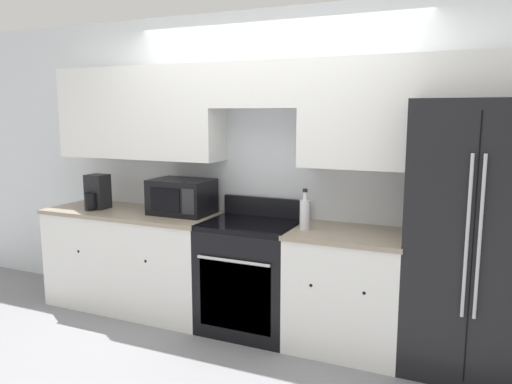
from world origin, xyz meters
TOP-DOWN VIEW (x-y plane):
  - ground_plane at (0.00, 0.00)m, footprint 12.00×12.00m
  - wall_back at (0.00, 0.58)m, footprint 8.00×0.39m
  - lower_cabinets_left at (-1.21, 0.31)m, footprint 1.62×0.64m
  - lower_cabinets_right at (0.75, 0.31)m, footprint 0.86×0.64m
  - oven_range at (-0.04, 0.31)m, footprint 0.75×0.65m
  - refrigerator at (1.59, 0.36)m, footprint 0.84×0.75m
  - microwave at (-0.73, 0.38)m, footprint 0.52×0.38m
  - bottle at (0.42, 0.26)m, footprint 0.08×0.08m
  - coffee_maker at (-1.57, 0.26)m, footprint 0.18×0.23m

SIDE VIEW (x-z plane):
  - ground_plane at x=0.00m, z-range 0.00..0.00m
  - lower_cabinets_left at x=-1.21m, z-range 0.00..0.90m
  - lower_cabinets_right at x=0.75m, z-range 0.00..0.90m
  - oven_range at x=-0.04m, z-range -0.07..0.98m
  - refrigerator at x=1.59m, z-range 0.00..1.85m
  - bottle at x=0.42m, z-range 0.86..1.17m
  - coffee_maker at x=-1.57m, z-range 0.88..1.20m
  - microwave at x=-0.73m, z-range 0.90..1.20m
  - wall_back at x=0.00m, z-range 0.21..2.81m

